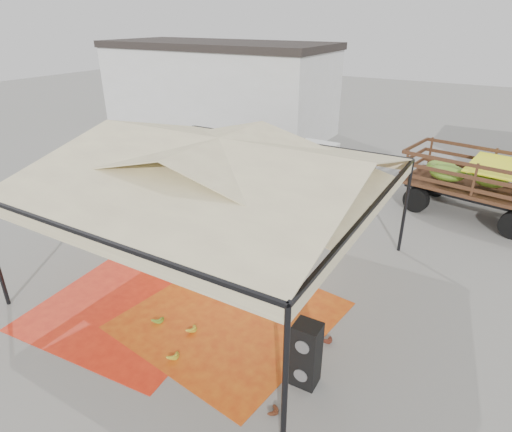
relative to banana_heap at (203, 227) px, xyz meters
The scene contains 16 objects.
ground 2.11m from the banana_heap, 37.17° to the right, with size 90.00×90.00×0.00m, color slate.
canopy_tent 3.40m from the banana_heap, 37.17° to the right, with size 8.10×8.10×4.00m.
building_white 15.43m from the banana_heap, 123.27° to the left, with size 14.30×6.30×5.40m.
tarp_left 3.74m from the banana_heap, 82.61° to the right, with size 4.46×4.25×0.01m, color red.
tarp_right 3.96m from the banana_heap, 42.86° to the right, with size 4.43×4.65×0.01m, color #D16313.
banana_heap is the anchor object (origin of this frame).
hand_yellow_a 5.22m from the banana_heap, 60.93° to the right, with size 0.43×0.35×0.20m, color gold.
hand_yellow_b 4.34m from the banana_heap, 57.68° to the right, with size 0.45×0.37×0.21m, color gold.
hand_red_a 5.72m from the banana_heap, 24.15° to the right, with size 0.45×0.37×0.20m, color #5D2915.
hand_red_b 6.93m from the banana_heap, 42.79° to the right, with size 0.42×0.34×0.19m, color #512712.
hand_green 4.06m from the banana_heap, 69.56° to the right, with size 0.43×0.35×0.19m, color #4C6E17.
hanging_bunches 3.46m from the banana_heap, 58.63° to the right, with size 4.74×0.24×0.20m.
speaker_stack 6.47m from the banana_heap, 34.70° to the right, with size 0.53×0.46×1.44m.
banana_leaves 1.49m from the banana_heap, 85.24° to the left, with size 0.96×1.36×3.70m, color #2C721E, non-canonical shape.
vendor 2.70m from the banana_heap, 70.20° to the left, with size 0.60×0.39×1.65m, color gray.
truck_left 6.11m from the banana_heap, 97.19° to the left, with size 5.93×2.25×2.01m.
Camera 1 is at (6.15, -8.53, 6.76)m, focal length 30.00 mm.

